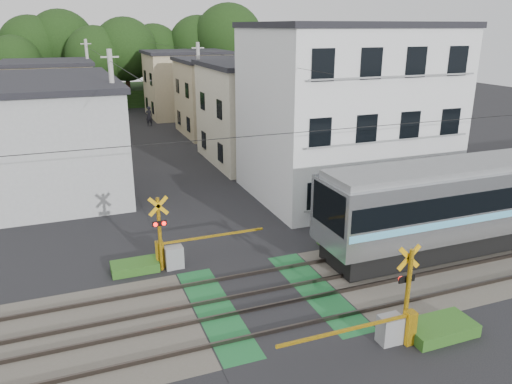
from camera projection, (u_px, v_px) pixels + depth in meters
name	position (u px, v px, depth m)	size (l,w,h in m)	color
ground	(267.00, 300.00, 17.44)	(120.00, 120.00, 0.00)	black
track_bed	(267.00, 299.00, 17.42)	(120.00, 120.00, 0.14)	#47423A
crossing_signal_near	(394.00, 322.00, 14.86)	(4.74, 0.65, 3.09)	#EDA90C
crossing_signal_far	(171.00, 251.00, 19.56)	(4.74, 0.65, 3.09)	#EDA90C
apartment_block	(346.00, 111.00, 27.27)	(10.20, 8.36, 9.30)	white
houses_row	(146.00, 104.00, 39.42)	(22.07, 31.35, 6.80)	#AAADAF
tree_hill	(119.00, 58.00, 58.70)	(40.00, 13.74, 11.75)	black
catenary	(418.00, 181.00, 18.35)	(60.00, 5.04, 7.00)	#2D2D33
utility_poles	(134.00, 99.00, 36.14)	(7.90, 42.00, 8.00)	#A5A5A0
pedestrian	(149.00, 116.00, 47.27)	(0.69, 0.45, 1.89)	#25252E
weed_patches	(314.00, 287.00, 17.90)	(10.25, 8.80, 0.40)	#2D5E1E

